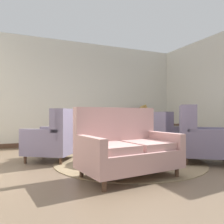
% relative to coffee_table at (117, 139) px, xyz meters
% --- Properties ---
extents(ground, '(8.88, 8.88, 0.00)m').
position_rel_coffee_table_xyz_m(ground, '(0.21, -0.37, -0.43)').
color(ground, brown).
extents(wall_back, '(6.25, 0.08, 3.08)m').
position_rel_coffee_table_xyz_m(wall_back, '(0.21, 2.80, 1.11)').
color(wall_back, beige).
rests_on(wall_back, ground).
extents(wall_right, '(0.08, 4.44, 3.08)m').
position_rel_coffee_table_xyz_m(wall_right, '(3.25, 0.58, 1.11)').
color(wall_right, beige).
rests_on(wall_right, ground).
extents(baseboard_back, '(6.09, 0.03, 0.12)m').
position_rel_coffee_table_xyz_m(baseboard_back, '(0.21, 2.75, -0.37)').
color(baseboard_back, '#4C3323').
rests_on(baseboard_back, ground).
extents(area_rug, '(2.81, 2.81, 0.01)m').
position_rel_coffee_table_xyz_m(area_rug, '(0.21, -0.07, -0.42)').
color(area_rug, '#847051').
rests_on(area_rug, ground).
extents(coffee_table, '(0.91, 0.91, 0.52)m').
position_rel_coffee_table_xyz_m(coffee_table, '(0.00, 0.00, 0.00)').
color(coffee_table, '#4C3323').
rests_on(coffee_table, ground).
extents(porcelain_vase, '(0.18, 0.18, 0.37)m').
position_rel_coffee_table_xyz_m(porcelain_vase, '(-0.03, 0.03, 0.25)').
color(porcelain_vase, '#384C93').
rests_on(porcelain_vase, coffee_table).
extents(settee, '(1.48, 1.00, 1.01)m').
position_rel_coffee_table_xyz_m(settee, '(-0.30, -0.96, -0.02)').
color(settee, tan).
rests_on(settee, ground).
extents(armchair_foreground_right, '(1.19, 1.19, 1.01)m').
position_rel_coffee_table_xyz_m(armchair_foreground_right, '(-1.06, 0.61, -0.00)').
color(armchair_foreground_right, slate).
rests_on(armchair_foreground_right, ground).
extents(armchair_beside_settee, '(1.04, 0.98, 0.96)m').
position_rel_coffee_table_xyz_m(armchair_beside_settee, '(1.36, 0.44, -0.02)').
color(armchair_beside_settee, slate).
rests_on(armchair_beside_settee, ground).
extents(armchair_near_window, '(1.21, 1.18, 1.07)m').
position_rel_coffee_table_xyz_m(armchair_near_window, '(1.40, -0.68, 0.01)').
color(armchair_near_window, slate).
rests_on(armchair_near_window, ground).
extents(side_table, '(0.52, 0.52, 0.68)m').
position_rel_coffee_table_xyz_m(side_table, '(1.55, 0.33, -0.01)').
color(side_table, '#4C3323').
rests_on(side_table, ground).
extents(sideboard, '(1.01, 0.41, 1.10)m').
position_rel_coffee_table_xyz_m(sideboard, '(2.03, 2.51, 0.06)').
color(sideboard, '#4C3323').
rests_on(sideboard, ground).
extents(gramophone, '(0.42, 0.49, 0.50)m').
position_rel_coffee_table_xyz_m(gramophone, '(2.08, 2.42, 0.66)').
color(gramophone, '#4C3323').
rests_on(gramophone, sideboard).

